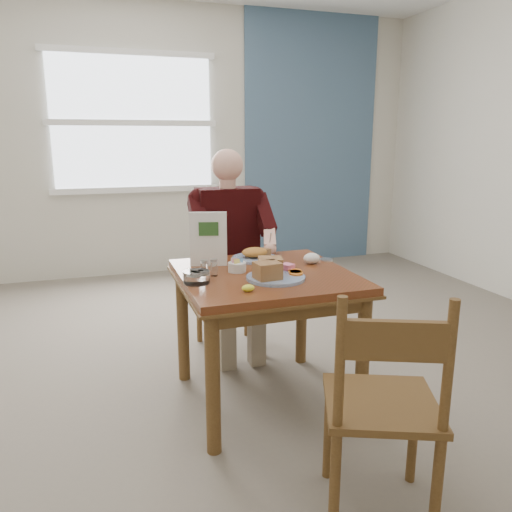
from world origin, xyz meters
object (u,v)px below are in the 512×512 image
object	(u,v)px
chair_far	(227,281)
near_plate	(273,272)
chair_near	(383,407)
far_plate	(255,255)
table	(265,292)
diner	(230,237)

from	to	relation	value
chair_far	near_plate	world-z (taller)	chair_far
chair_far	near_plate	size ratio (longest dim) A/B	2.92
chair_far	chair_near	distance (m)	1.80
chair_far	far_plate	distance (m)	0.58
table	diner	xyz separation A→B (m)	(0.00, 0.71, 0.17)
near_plate	far_plate	xyz separation A→B (m)	(0.05, 0.43, -0.01)
chair_near	far_plate	bearing A→B (deg)	93.43
chair_far	diner	bearing A→B (deg)	-89.99
table	chair_near	size ratio (longest dim) A/B	0.97
chair_near	far_plate	xyz separation A→B (m)	(-0.08, 1.30, 0.30)
chair_near	near_plate	xyz separation A→B (m)	(-0.12, 0.87, 0.31)
table	diner	distance (m)	0.73
table	near_plate	xyz separation A→B (m)	(-0.00, -0.13, 0.15)
chair_near	far_plate	world-z (taller)	chair_near
chair_near	diner	world-z (taller)	diner
table	near_plate	size ratio (longest dim) A/B	2.83
chair_near	diner	distance (m)	1.74
table	chair_far	distance (m)	0.81
far_plate	near_plate	bearing A→B (deg)	-96.07
diner	near_plate	xyz separation A→B (m)	(-0.00, -0.84, -0.02)
chair_far	far_plate	xyz separation A→B (m)	(0.04, -0.50, 0.30)
near_plate	table	bearing A→B (deg)	88.67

